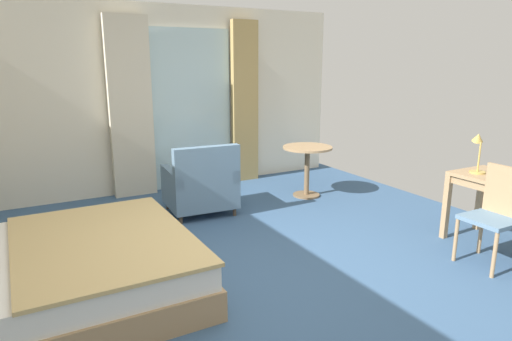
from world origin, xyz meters
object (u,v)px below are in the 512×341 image
Objects in this scene: bed at (51,274)px; armchair_by_window at (201,186)px; desk_chair at (497,211)px; desk_lamp at (478,147)px; round_cafe_table at (307,159)px.

bed reaches higher than armchair_by_window.
desk_chair is 2.20× the size of desk_lamp.
bed is 4.19m from desk_lamp.
desk_lamp is (4.07, -0.68, 0.74)m from bed.
armchair_by_window is at bearing 179.50° from round_cafe_table.
round_cafe_table is (1.58, -0.01, 0.17)m from armchair_by_window.
armchair_by_window is 1.59m from round_cafe_table.
desk_lamp is 3.14m from armchair_by_window.
desk_lamp is at bearing -72.52° from round_cafe_table.
desk_lamp reaches higher than round_cafe_table.
bed is at bearing 170.50° from desk_lamp.
armchair_by_window is 1.26× the size of round_cafe_table.
armchair_by_window is (-2.24, 2.11, -0.64)m from desk_lamp.
desk_chair is 0.80m from desk_lamp.
desk_chair is at bearing -54.84° from armchair_by_window.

